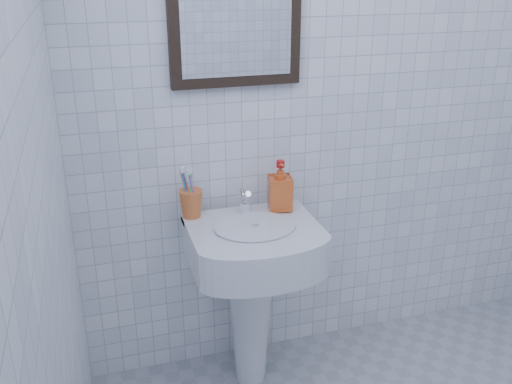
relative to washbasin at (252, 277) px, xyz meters
name	(u,v)px	position (x,y,z in m)	size (l,w,h in m)	color
wall_back	(339,76)	(0.44, 0.22, 0.74)	(2.20, 0.02, 2.50)	white
wall_left	(37,242)	(-0.66, -0.98, 0.74)	(0.02, 2.40, 2.50)	white
washbasin	(252,277)	(0.00, 0.00, 0.00)	(0.49, 0.36, 0.76)	white
faucet	(245,203)	(0.00, 0.09, 0.29)	(0.04, 0.10, 0.11)	silver
toothbrush_cup	(191,204)	(-0.21, 0.12, 0.30)	(0.09, 0.09, 0.11)	orange
soap_dispenser	(280,185)	(0.15, 0.09, 0.34)	(0.09, 0.09, 0.20)	red
wall_mirror	(235,1)	(0.00, 0.20, 1.04)	(0.50, 0.04, 0.62)	black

